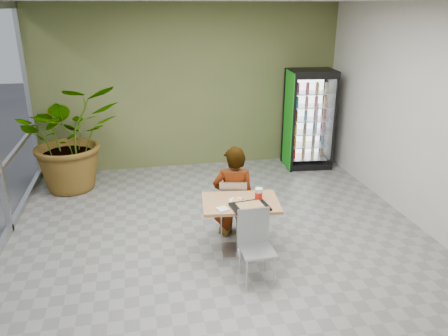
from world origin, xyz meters
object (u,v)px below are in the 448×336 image
at_px(chair_near, 255,239).
at_px(dining_table, 240,216).
at_px(cafeteria_tray, 250,207).
at_px(beverage_fridge, 309,119).
at_px(seated_woman, 234,201).
at_px(soda_cup, 259,195).
at_px(potted_plant, 70,137).
at_px(chair_far, 233,203).

bearing_deg(chair_near, dining_table, 93.22).
height_order(cafeteria_tray, beverage_fridge, beverage_fridge).
distance_m(seated_woman, beverage_fridge, 3.33).
bearing_deg(beverage_fridge, seated_woman, -124.54).
bearing_deg(chair_near, cafeteria_tray, 84.73).
height_order(chair_near, soda_cup, soda_cup).
xyz_separation_m(chair_near, potted_plant, (-2.47, 3.36, 0.44)).
distance_m(dining_table, seated_woman, 0.53).
height_order(chair_near, cafeteria_tray, chair_near).
bearing_deg(chair_near, potted_plant, 125.54).
bearing_deg(seated_woman, chair_near, 102.65).
relative_size(seated_woman, beverage_fridge, 0.83).
bearing_deg(beverage_fridge, chair_near, -114.62).
bearing_deg(seated_woman, potted_plant, -30.68).
distance_m(soda_cup, beverage_fridge, 3.62).
relative_size(cafeteria_tray, potted_plant, 0.24).
bearing_deg(dining_table, seated_woman, 87.18).
relative_size(dining_table, soda_cup, 6.00).
xyz_separation_m(chair_far, beverage_fridge, (2.13, 2.56, 0.48)).
height_order(soda_cup, potted_plant, potted_plant).
height_order(chair_far, potted_plant, potted_plant).
distance_m(chair_near, beverage_fridge, 4.22).
relative_size(chair_far, cafeteria_tray, 1.85).
height_order(chair_far, beverage_fridge, beverage_fridge).
relative_size(chair_far, seated_woman, 0.53).
bearing_deg(cafeteria_tray, potted_plant, 129.96).
relative_size(soda_cup, beverage_fridge, 0.09).
xyz_separation_m(seated_woman, beverage_fridge, (2.11, 2.52, 0.46)).
bearing_deg(potted_plant, cafeteria_tray, -50.04).
xyz_separation_m(beverage_fridge, potted_plant, (-4.57, -0.27, -0.03)).
relative_size(cafeteria_tray, beverage_fridge, 0.24).
bearing_deg(potted_plant, dining_table, -48.85).
height_order(dining_table, beverage_fridge, beverage_fridge).
distance_m(dining_table, chair_near, 0.59).
bearing_deg(dining_table, soda_cup, -7.06).
relative_size(seated_woman, potted_plant, 0.86).
xyz_separation_m(seated_woman, soda_cup, (0.20, -0.55, 0.32)).
relative_size(chair_near, cafeteria_tray, 1.89).
height_order(seated_woman, potted_plant, potted_plant).
bearing_deg(beverage_fridge, dining_table, -119.67).
relative_size(chair_near, potted_plant, 0.46).
xyz_separation_m(dining_table, soda_cup, (0.23, -0.03, 0.30)).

